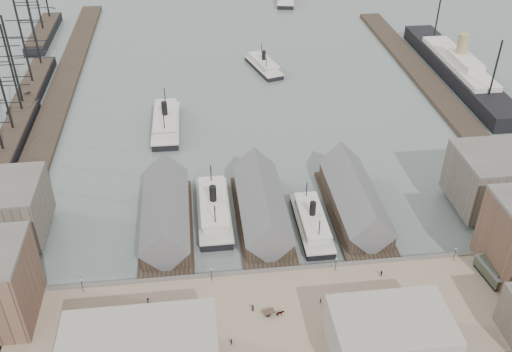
{
  "coord_description": "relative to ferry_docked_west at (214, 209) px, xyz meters",
  "views": [
    {
      "loc": [
        -16.3,
        -105.77,
        98.99
      ],
      "look_at": [
        0.0,
        30.0,
        6.0
      ],
      "focal_mm": 40.0,
      "sensor_mm": 36.0,
      "label": 1
    }
  ],
  "objects": [
    {
      "name": "seawall",
      "position": [
        13.0,
        -25.59,
        -1.35
      ],
      "size": [
        180.0,
        1.2,
        2.3
      ],
      "primitive_type": "cube",
      "color": "#59544C",
      "rests_on": "ground"
    },
    {
      "name": "ferry_open_near",
      "position": [
        -13.75,
        51.6,
        0.08
      ],
      "size": [
        9.66,
        30.92,
        11.0
      ],
      "rotation": [
        0.0,
        0.0,
        -0.01
      ],
      "color": "black",
      "rests_on": "ground"
    },
    {
      "name": "lamp_post_near_e",
      "position": [
        28.0,
        -27.39,
        2.22
      ],
      "size": [
        0.44,
        0.44,
        3.92
      ],
      "color": "black",
      "rests_on": "quay"
    },
    {
      "name": "ferry_shed_west",
      "position": [
        -13.0,
        -3.51,
        2.14
      ],
      "size": [
        14.0,
        42.0,
        12.6
      ],
      "color": "#2D231C",
      "rests_on": "ground"
    },
    {
      "name": "ferry_open_mid",
      "position": [
        26.91,
        98.02,
        -0.4
      ],
      "size": [
        14.15,
        26.18,
        8.96
      ],
      "rotation": [
        0.0,
        0.0,
        0.28
      ],
      "color": "black",
      "rests_on": "ground"
    },
    {
      "name": "ferry_docked_west",
      "position": [
        0.0,
        0.0,
        0.0
      ],
      "size": [
        8.95,
        29.83,
        10.65
      ],
      "color": "black",
      "rests_on": "ground"
    },
    {
      "name": "pedestrian_5",
      "position": [
        22.14,
        -37.49,
        0.28
      ],
      "size": [
        0.69,
        0.7,
        1.56
      ],
      "primitive_type": "imported",
      "rotation": [
        0.0,
        0.0,
        4.0
      ],
      "color": "black",
      "rests_on": "quay"
    },
    {
      "name": "sailing_ship_near",
      "position": [
        -65.11,
        44.62,
        0.09
      ],
      "size": [
        8.55,
        58.92,
        35.16
      ],
      "color": "black",
      "rests_on": "ground"
    },
    {
      "name": "horse_cart_left",
      "position": [
        -18.58,
        -37.98,
        0.33
      ],
      "size": [
        4.81,
        2.16,
        1.64
      ],
      "rotation": [
        0.0,
        0.0,
        1.41
      ],
      "color": "black",
      "rests_on": "quay"
    },
    {
      "name": "west_wharf",
      "position": [
        -55.0,
        79.61,
        -1.7
      ],
      "size": [
        10.0,
        220.0,
        1.6
      ],
      "primitive_type": "cube",
      "color": "#2D231C",
      "rests_on": "ground"
    },
    {
      "name": "sailing_ship_far",
      "position": [
        -73.05,
        149.43,
        0.19
      ],
      "size": [
        9.05,
        50.29,
        37.22
      ],
      "color": "black",
      "rests_on": "ground"
    },
    {
      "name": "ground",
      "position": [
        13.0,
        -20.39,
        -2.5
      ],
      "size": [
        900.0,
        900.0,
        0.0
      ],
      "primitive_type": "plane",
      "color": "#55625E",
      "rests_on": "ground"
    },
    {
      "name": "pedestrian_3",
      "position": [
        1.04,
        -46.66,
        0.31
      ],
      "size": [
        0.56,
        1.0,
        1.61
      ],
      "primitive_type": "imported",
      "rotation": [
        0.0,
        0.0,
        1.38
      ],
      "color": "black",
      "rests_on": "quay"
    },
    {
      "name": "pedestrian_1",
      "position": [
        -29.45,
        -37.67,
        0.3
      ],
      "size": [
        0.98,
        0.98,
        1.6
      ],
      "primitive_type": "imported",
      "rotation": [
        0.0,
        0.0,
        0.81
      ],
      "color": "black",
      "rests_on": "quay"
    },
    {
      "name": "pedestrian_4",
      "position": [
        6.57,
        -37.82,
        0.36
      ],
      "size": [
        0.9,
        0.99,
        1.7
      ],
      "primitive_type": "imported",
      "rotation": [
        0.0,
        0.0,
        2.13
      ],
      "color": "black",
      "rests_on": "quay"
    },
    {
      "name": "ferry_docked_east",
      "position": [
        26.0,
        -8.57,
        -0.32
      ],
      "size": [
        7.81,
        26.05,
        9.3
      ],
      "color": "black",
      "rests_on": "ground"
    },
    {
      "name": "lamp_post_near_w",
      "position": [
        -2.0,
        -27.39,
        2.22
      ],
      "size": [
        0.44,
        0.44,
        3.92
      ],
      "color": "black",
      "rests_on": "quay"
    },
    {
      "name": "street_bldg_center",
      "position": [
        33.0,
        -52.39,
        4.5
      ],
      "size": [
        24.0,
        16.0,
        10.0
      ],
      "primitive_type": "cube",
      "color": "gray",
      "rests_on": "quay"
    },
    {
      "name": "ferry_shed_center",
      "position": [
        13.0,
        -3.51,
        2.14
      ],
      "size": [
        14.0,
        42.0,
        12.6
      ],
      "color": "#2D231C",
      "rests_on": "ground"
    },
    {
      "name": "tram",
      "position": [
        63.72,
        -34.26,
        1.31
      ],
      "size": [
        3.8,
        10.15,
        3.52
      ],
      "rotation": [
        0.0,
        0.0,
        0.13
      ],
      "color": "black",
      "rests_on": "quay"
    },
    {
      "name": "pedestrian_0",
      "position": [
        -41.49,
        -33.44,
        0.3
      ],
      "size": [
        0.7,
        0.72,
        1.59
      ],
      "primitive_type": "imported",
      "rotation": [
        0.0,
        0.0,
        5.45
      ],
      "color": "black",
      "rests_on": "quay"
    },
    {
      "name": "east_wharf",
      "position": [
        91.0,
        69.61,
        -1.7
      ],
      "size": [
        10.0,
        180.0,
        1.6
      ],
      "primitive_type": "cube",
      "color": "#2D231C",
      "rests_on": "ground"
    },
    {
      "name": "horse_cart_right",
      "position": [
        28.82,
        -43.11,
        0.26
      ],
      "size": [
        4.68,
        3.33,
        1.43
      ],
      "rotation": [
        0.0,
        0.0,
        2.04
      ],
      "color": "black",
      "rests_on": "quay"
    },
    {
      "name": "ferry_shed_east",
      "position": [
        39.0,
        -3.51,
        2.14
      ],
      "size": [
        14.0,
        42.0,
        12.6
      ],
      "color": "#2D231C",
      "rests_on": "ground"
    },
    {
      "name": "horse_cart_center",
      "position": [
        11.52,
        -39.93,
        0.27
      ],
      "size": [
        4.9,
        2.29,
        1.46
      ],
      "rotation": [
        0.0,
        0.0,
        1.82
      ],
      "color": "black",
      "rests_on": "quay"
    },
    {
      "name": "pedestrian_7",
      "position": [
        48.84,
        -41.54,
        0.41
      ],
      "size": [
        1.35,
        1.07,
        1.82
      ],
      "primitive_type": "imported",
      "rotation": [
        0.0,
        0.0,
        5.89
      ],
      "color": "black",
      "rests_on": "quay"
    },
    {
      "name": "lamp_post_far_e",
      "position": [
        58.0,
        -27.39,
        2.22
      ],
      "size": [
        0.44,
        0.44,
        3.92
      ],
      "color": "black",
      "rests_on": "quay"
    },
    {
      "name": "pedestrian_6",
      "position": [
        38.4,
        -30.7,
        0.38
      ],
      "size": [
        0.74,
        0.91,
        1.75
      ],
      "primitive_type": "imported",
      "rotation": [
        0.0,
        0.0,
        4.81
      ],
      "color": "black",
      "rests_on": "quay"
    },
    {
      "name": "sailing_ship_mid",
      "position": [
        -66.11,
        89.23,
        0.09
      ],
      "size": [
        8.79,
        50.77,
        36.12
      ],
      "color": "black",
      "rests_on": "ground"
    },
    {
      "name": "warehouse_east_back",
      "position": [
        81.0,
        -5.39,
        7.0
      ],
      "size": [
        28.0,
        20.0,
        15.0
      ],
      "primitive_type": "cube",
      "color": "#60564C",
      "rests_on": "east_land"
    },
    {
      "name": "lamp_post_far_w",
      "position": [
        -32.0,
        -27.39,
        2.22
      ],
      "size": [
        0.44,
        0.44,
        3.92
      ],
      "color": "black",
      "rests_on": "quay"
    },
    {
      "name": "pedestrian_2",
      "position": [
        -16.81,
        -32.9,
        0.3
      ],
      "size": [
        0.78,
        1.13,
        1.6
      ],
      "primitive_type": "imported",
      "rotation": [
        0.0,
        0.0,
        1.38
      ],
      "color": "black",
      "rests_on": "quay"
    },
    {
      "name": "ocean_steamer",
      "position": [
        105.0,
        80.43,
        1.51
      ],
      "size": [
        12.76,
        93.27,
        18.65
      ],
      "color": "black",
      "rests_on": "ground"
    },
    {
      "name": "quay",
      "position": [
        13.0,
        -40.39,
        -1.5
      ],
      "size": [
        180.0,
        30.0,
        2.0
      ],
      "primitive_type": "cube",
      "color": "#8C755E",
      "rests_on": "ground"
    }
  ]
}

